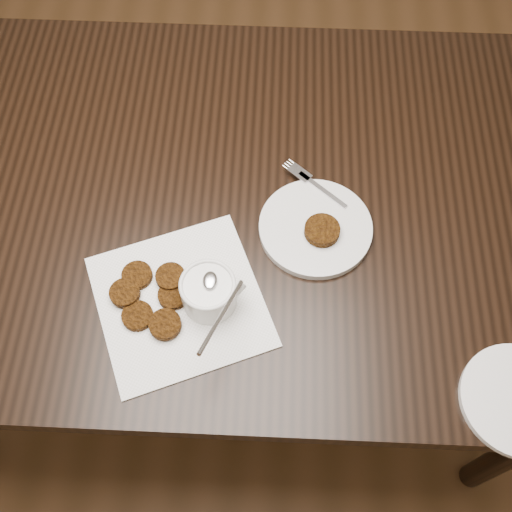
{
  "coord_description": "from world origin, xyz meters",
  "views": [
    {
      "loc": [
        0.15,
        -0.57,
        1.81
      ],
      "look_at": [
        0.13,
        -0.02,
        0.8
      ],
      "focal_mm": 43.46,
      "sensor_mm": 36.0,
      "label": 1
    }
  ],
  "objects_px": {
    "table": "(228,274)",
    "napkin": "(180,301)",
    "plate_with_patty": "(316,226)",
    "sauce_ramekin": "(207,284)"
  },
  "relations": [
    {
      "from": "table",
      "to": "napkin",
      "type": "xyz_separation_m",
      "value": [
        -0.06,
        -0.25,
        0.38
      ]
    },
    {
      "from": "table",
      "to": "plate_with_patty",
      "type": "distance_m",
      "value": 0.44
    },
    {
      "from": "sauce_ramekin",
      "to": "plate_with_patty",
      "type": "height_order",
      "value": "sauce_ramekin"
    },
    {
      "from": "table",
      "to": "plate_with_patty",
      "type": "height_order",
      "value": "plate_with_patty"
    },
    {
      "from": "plate_with_patty",
      "to": "table",
      "type": "bearing_deg",
      "value": 156.88
    },
    {
      "from": "table",
      "to": "napkin",
      "type": "bearing_deg",
      "value": -103.4
    },
    {
      "from": "napkin",
      "to": "sauce_ramekin",
      "type": "xyz_separation_m",
      "value": [
        0.06,
        0.0,
        0.07
      ]
    },
    {
      "from": "table",
      "to": "napkin",
      "type": "height_order",
      "value": "napkin"
    },
    {
      "from": "table",
      "to": "napkin",
      "type": "relative_size",
      "value": 5.16
    },
    {
      "from": "table",
      "to": "sauce_ramekin",
      "type": "relative_size",
      "value": 11.01
    }
  ]
}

